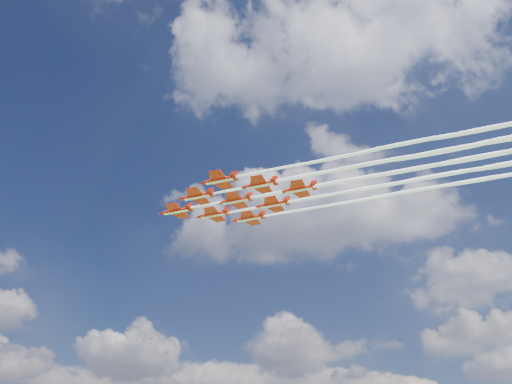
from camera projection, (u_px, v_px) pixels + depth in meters
jet_lead at (393, 172)px, 142.12m from camera, size 145.98×13.40×3.05m
jet_row2_port at (430, 153)px, 134.07m from camera, size 145.98×13.40×3.05m
jet_row2_starb at (432, 177)px, 144.30m from camera, size 145.98×13.40×3.05m
jet_row3_port at (471, 132)px, 126.02m from camera, size 145.98×13.40×3.05m
jet_row3_centre at (470, 158)px, 136.25m from camera, size 145.98×13.40×3.05m
jet_row3_starb at (469, 182)px, 146.49m from camera, size 145.98×13.40×3.05m
jet_row4_starb at (509, 164)px, 138.43m from camera, size 145.98×13.40×3.05m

